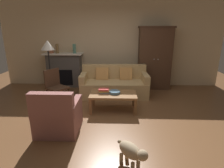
{
  "coord_description": "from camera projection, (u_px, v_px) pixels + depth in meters",
  "views": [
    {
      "loc": [
        0.25,
        -3.71,
        1.93
      ],
      "look_at": [
        0.1,
        0.77,
        0.55
      ],
      "focal_mm": 29.71,
      "sensor_mm": 36.0,
      "label": 1
    }
  ],
  "objects": [
    {
      "name": "ground_plane",
      "position": [
        106.0,
        118.0,
        4.11
      ],
      "size": [
        9.6,
        9.6,
        0.0
      ],
      "primitive_type": "plane",
      "color": "brown"
    },
    {
      "name": "back_wall",
      "position": [
        111.0,
        44.0,
        6.14
      ],
      "size": [
        7.2,
        0.1,
        2.8
      ],
      "primitive_type": "cube",
      "color": "beige",
      "rests_on": "ground"
    },
    {
      "name": "fireplace",
      "position": [
        65.0,
        70.0,
        6.19
      ],
      "size": [
        1.26,
        0.48,
        1.12
      ],
      "color": "#4C4947",
      "rests_on": "ground"
    },
    {
      "name": "armoire",
      "position": [
        154.0,
        58.0,
        5.9
      ],
      "size": [
        1.06,
        0.57,
        1.96
      ],
      "color": "#472D1E",
      "rests_on": "ground"
    },
    {
      "name": "couch",
      "position": [
        114.0,
        85.0,
        5.42
      ],
      "size": [
        1.95,
        0.92,
        0.86
      ],
      "color": "tan",
      "rests_on": "ground"
    },
    {
      "name": "coffee_table",
      "position": [
        113.0,
        96.0,
        4.4
      ],
      "size": [
        1.1,
        0.6,
        0.42
      ],
      "color": "olive",
      "rests_on": "ground"
    },
    {
      "name": "fruit_bowl",
      "position": [
        115.0,
        92.0,
        4.39
      ],
      "size": [
        0.27,
        0.27,
        0.06
      ],
      "primitive_type": "cylinder",
      "color": "slate",
      "rests_on": "coffee_table"
    },
    {
      "name": "book_stack",
      "position": [
        104.0,
        91.0,
        4.42
      ],
      "size": [
        0.26,
        0.2,
        0.11
      ],
      "color": "gray",
      "rests_on": "coffee_table"
    },
    {
      "name": "mantel_vase_terracotta",
      "position": [
        51.0,
        50.0,
        6.0
      ],
      "size": [
        0.15,
        0.15,
        0.17
      ],
      "primitive_type": "cylinder",
      "color": "#A86042",
      "rests_on": "fireplace"
    },
    {
      "name": "mantel_vase_bronze",
      "position": [
        57.0,
        48.0,
        5.98
      ],
      "size": [
        0.09,
        0.09,
        0.3
      ],
      "primitive_type": "cylinder",
      "color": "olive",
      "rests_on": "fireplace"
    },
    {
      "name": "mantel_vase_jade",
      "position": [
        74.0,
        49.0,
        5.96
      ],
      "size": [
        0.1,
        0.1,
        0.29
      ],
      "primitive_type": "cylinder",
      "color": "slate",
      "rests_on": "fireplace"
    },
    {
      "name": "armchair_near_left",
      "position": [
        58.0,
        117.0,
        3.49
      ],
      "size": [
        0.78,
        0.77,
        0.88
      ],
      "color": "#935B56",
      "rests_on": "ground"
    },
    {
      "name": "side_chair_wooden",
      "position": [
        55.0,
        84.0,
        4.79
      ],
      "size": [
        0.61,
        0.61,
        0.9
      ],
      "color": "#472D1E",
      "rests_on": "ground"
    },
    {
      "name": "floor_lamp",
      "position": [
        48.0,
        48.0,
        5.0
      ],
      "size": [
        0.36,
        0.36,
        1.6
      ],
      "color": "black",
      "rests_on": "ground"
    },
    {
      "name": "dog",
      "position": [
        132.0,
        152.0,
        2.61
      ],
      "size": [
        0.44,
        0.48,
        0.39
      ],
      "color": "tan",
      "rests_on": "ground"
    }
  ]
}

